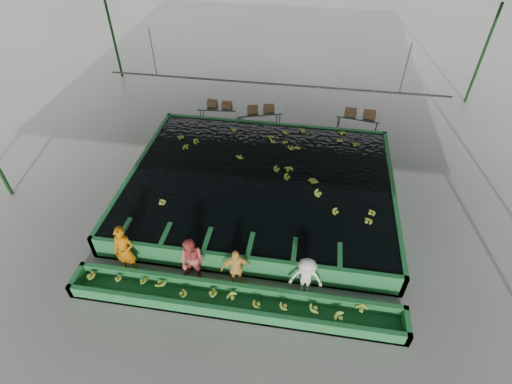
% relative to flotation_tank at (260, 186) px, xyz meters
% --- Properties ---
extents(ground, '(80.00, 80.00, 0.00)m').
position_rel_flotation_tank_xyz_m(ground, '(0.00, -1.50, -0.45)').
color(ground, gray).
rests_on(ground, ground).
extents(shed_roof, '(20.00, 22.00, 0.04)m').
position_rel_flotation_tank_xyz_m(shed_roof, '(0.00, -1.50, 4.55)').
color(shed_roof, slate).
rests_on(shed_roof, shed_posts).
extents(shed_posts, '(20.00, 22.00, 5.00)m').
position_rel_flotation_tank_xyz_m(shed_posts, '(0.00, -1.50, 2.05)').
color(shed_posts, '#123512').
rests_on(shed_posts, ground).
extents(flotation_tank, '(10.00, 8.00, 0.90)m').
position_rel_flotation_tank_xyz_m(flotation_tank, '(0.00, 0.00, 0.00)').
color(flotation_tank, '#237337').
rests_on(flotation_tank, ground).
extents(tank_water, '(9.70, 7.70, 0.00)m').
position_rel_flotation_tank_xyz_m(tank_water, '(0.00, -0.00, 0.40)').
color(tank_water, black).
rests_on(tank_water, flotation_tank).
extents(sorting_trough, '(10.00, 1.00, 0.50)m').
position_rel_flotation_tank_xyz_m(sorting_trough, '(0.00, -5.10, -0.20)').
color(sorting_trough, '#237337').
rests_on(sorting_trough, ground).
extents(cableway_rail, '(0.08, 0.08, 14.00)m').
position_rel_flotation_tank_xyz_m(cableway_rail, '(0.00, 3.50, 2.55)').
color(cableway_rail, '#59605B').
rests_on(cableway_rail, shed_roof).
extents(rail_hanger_left, '(0.04, 0.04, 2.00)m').
position_rel_flotation_tank_xyz_m(rail_hanger_left, '(-5.00, 3.50, 3.55)').
color(rail_hanger_left, '#59605B').
rests_on(rail_hanger_left, shed_roof).
extents(rail_hanger_right, '(0.04, 0.04, 2.00)m').
position_rel_flotation_tank_xyz_m(rail_hanger_right, '(5.00, 3.50, 3.55)').
color(rail_hanger_right, '#59605B').
rests_on(rail_hanger_right, shed_roof).
extents(worker_a, '(0.69, 0.46, 1.88)m').
position_rel_flotation_tank_xyz_m(worker_a, '(-3.58, -4.30, 0.49)').
color(worker_a, '#C26806').
rests_on(worker_a, ground).
extents(worker_b, '(0.94, 0.80, 1.72)m').
position_rel_flotation_tank_xyz_m(worker_b, '(-1.43, -4.30, 0.41)').
color(worker_b, '#CA4845').
rests_on(worker_b, ground).
extents(worker_c, '(0.98, 0.64, 1.54)m').
position_rel_flotation_tank_xyz_m(worker_c, '(-0.09, -4.30, 0.32)').
color(worker_c, '#F9C34F').
rests_on(worker_c, ground).
extents(worker_d, '(1.01, 0.60, 1.53)m').
position_rel_flotation_tank_xyz_m(worker_d, '(2.03, -4.30, 0.31)').
color(worker_d, silver).
rests_on(worker_d, ground).
extents(packing_table_left, '(2.16, 1.03, 0.95)m').
position_rel_flotation_tank_xyz_m(packing_table_left, '(-2.69, 4.98, 0.02)').
color(packing_table_left, '#59605B').
rests_on(packing_table_left, ground).
extents(packing_table_mid, '(2.28, 1.46, 0.97)m').
position_rel_flotation_tank_xyz_m(packing_table_mid, '(-0.82, 4.80, 0.03)').
color(packing_table_mid, '#59605B').
rests_on(packing_table_mid, ground).
extents(packing_table_right, '(2.06, 1.08, 0.89)m').
position_rel_flotation_tank_xyz_m(packing_table_right, '(3.85, 5.25, -0.00)').
color(packing_table_right, '#59605B').
rests_on(packing_table_right, ground).
extents(box_stack_left, '(1.20, 0.41, 0.25)m').
position_rel_flotation_tank_xyz_m(box_stack_left, '(-2.72, 4.93, 0.50)').
color(box_stack_left, brown).
rests_on(box_stack_left, packing_table_left).
extents(box_stack_mid, '(1.29, 0.71, 0.27)m').
position_rel_flotation_tank_xyz_m(box_stack_mid, '(-0.70, 4.76, 0.52)').
color(box_stack_mid, brown).
rests_on(box_stack_mid, packing_table_mid).
extents(box_stack_right, '(1.41, 0.46, 0.30)m').
position_rel_flotation_tank_xyz_m(box_stack_right, '(3.87, 5.17, 0.44)').
color(box_stack_right, brown).
rests_on(box_stack_right, packing_table_right).
extents(floating_bananas, '(8.18, 5.58, 0.11)m').
position_rel_flotation_tank_xyz_m(floating_bananas, '(0.00, 0.80, 0.40)').
color(floating_bananas, '#A0C135').
rests_on(floating_bananas, tank_water).
extents(trough_bananas, '(9.11, 0.61, 0.12)m').
position_rel_flotation_tank_xyz_m(trough_bananas, '(0.00, -5.10, -0.05)').
color(trough_bananas, '#A0C135').
rests_on(trough_bananas, sorting_trough).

